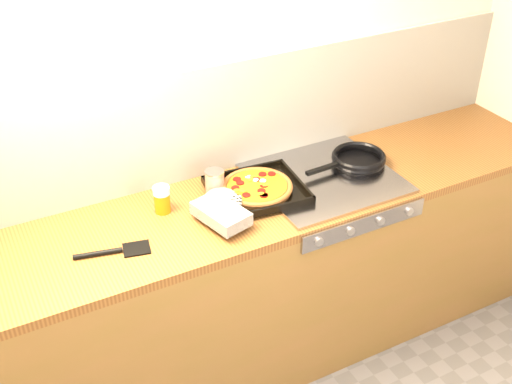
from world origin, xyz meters
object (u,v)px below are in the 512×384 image
juice_glass (162,199)px  tomato_can (215,183)px  pizza_on_tray (246,194)px  frying_pan (358,159)px

juice_glass → tomato_can: bearing=3.1°
tomato_can → juice_glass: (-0.24, -0.01, 0.00)m
pizza_on_tray → tomato_can: (-0.09, 0.11, 0.02)m
pizza_on_tray → juice_glass: bearing=163.1°
frying_pan → juice_glass: 0.91m
pizza_on_tray → frying_pan: 0.58m
pizza_on_tray → frying_pan: bearing=3.0°
juice_glass → pizza_on_tray: bearing=-16.9°
tomato_can → frying_pan: bearing=-7.1°
pizza_on_tray → tomato_can: tomato_can is taller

